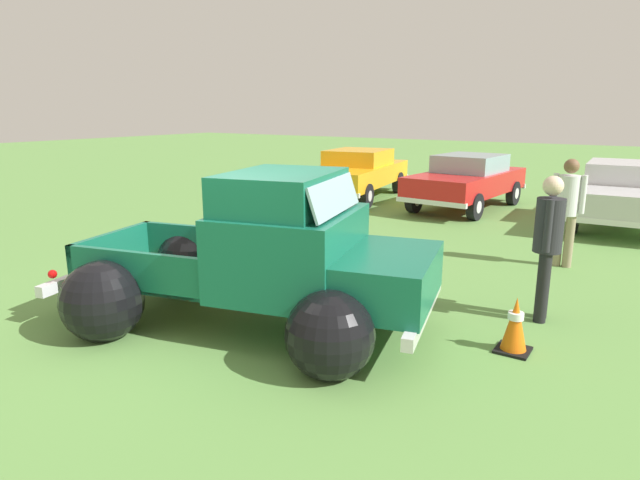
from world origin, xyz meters
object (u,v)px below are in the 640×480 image
show_car_2 (625,191)px  spectator_0 (567,205)px  show_car_1 (467,180)px  spectator_1 (548,239)px  vintage_pickup_truck (271,268)px  show_car_0 (357,172)px  lane_cone_0 (515,325)px  lane_cone_1 (239,236)px  spectator_2 (282,208)px

show_car_2 → spectator_0: (-0.54, -4.42, 0.27)m
show_car_2 → spectator_0: size_ratio=2.58×
show_car_1 → spectator_1: 8.00m
show_car_1 → spectator_1: size_ratio=2.39×
vintage_pickup_truck → show_car_1: vintage_pickup_truck is taller
vintage_pickup_truck → show_car_0: vintage_pickup_truck is taller
show_car_1 → lane_cone_0: show_car_1 is taller
show_car_1 → lane_cone_1: (-2.05, -6.82, -0.47)m
vintage_pickup_truck → show_car_2: vintage_pickup_truck is taller
show_car_1 → show_car_0: bearing=-84.6°
vintage_pickup_truck → spectator_1: bearing=23.8°
show_car_0 → show_car_1: 3.36m
vintage_pickup_truck → spectator_0: (2.51, 4.80, 0.30)m
lane_cone_0 → spectator_0: bearing=92.4°
vintage_pickup_truck → spectator_0: vintage_pickup_truck is taller
vintage_pickup_truck → show_car_1: (-0.66, 9.30, 0.02)m
vintage_pickup_truck → show_car_0: (-4.02, 9.26, 0.03)m
spectator_1 → lane_cone_0: spectator_1 is taller
spectator_1 → lane_cone_1: spectator_1 is taller
spectator_0 → lane_cone_1: (-5.22, -2.31, -0.74)m
show_car_0 → show_car_1: (3.36, 0.04, -0.01)m
spectator_2 → lane_cone_1: bearing=-128.5°
lane_cone_0 → lane_cone_1: (-5.38, 1.57, 0.00)m
spectator_0 → vintage_pickup_truck: bearing=154.2°
show_car_0 → spectator_0: 7.91m
show_car_0 → spectator_2: bearing=10.6°
show_car_2 → lane_cone_0: bearing=-5.1°
lane_cone_0 → show_car_0: bearing=128.7°
spectator_1 → lane_cone_0: bearing=80.7°
spectator_2 → spectator_0: bearing=86.5°
show_car_0 → lane_cone_0: size_ratio=7.75×
show_car_1 → show_car_2: same height
lane_cone_0 → lane_cone_1: size_ratio=1.00×
show_car_0 → show_car_1: bearing=82.1°
spectator_1 → lane_cone_1: 5.50m
show_car_2 → lane_cone_0: size_ratio=7.48×
spectator_2 → spectator_1: bearing=52.0°
show_car_0 → spectator_1: size_ratio=2.65×
show_car_1 → lane_cone_0: bearing=26.4°
lane_cone_0 → lane_cone_1: same height
spectator_0 → spectator_1: bearing=-173.8°
show_car_2 → show_car_0: bearing=-92.8°
show_car_2 → spectator_0: spectator_0 is taller
show_car_0 → spectator_2: spectator_2 is taller
vintage_pickup_truck → spectator_2: size_ratio=2.93×
spectator_1 → lane_cone_0: size_ratio=2.92×
spectator_0 → lane_cone_0: bearing=-175.8°
show_car_1 → lane_cone_1: 7.13m
show_car_0 → lane_cone_0: 10.71m
show_car_0 → lane_cone_0: bearing=30.1°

